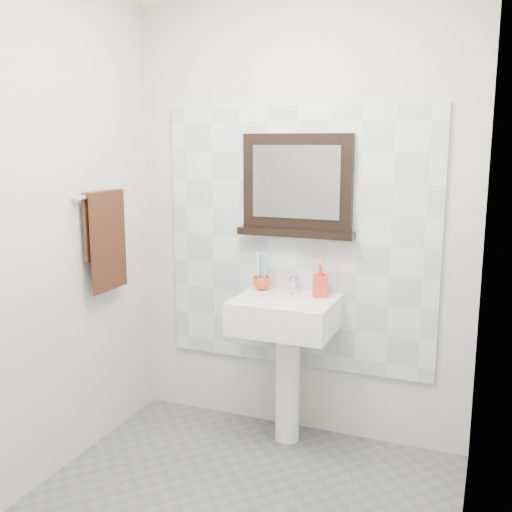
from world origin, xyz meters
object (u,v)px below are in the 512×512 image
(framed_mirror, at_px, (297,188))
(hand_towel, at_px, (106,233))
(pedestal_sink, at_px, (285,330))
(soap_dispenser, at_px, (320,281))
(toothbrush_cup, at_px, (262,283))

(framed_mirror, xyz_separation_m, hand_towel, (-0.94, -0.49, -0.24))
(pedestal_sink, xyz_separation_m, hand_towel, (-0.95, -0.30, 0.53))
(soap_dispenser, bearing_deg, pedestal_sink, -166.00)
(hand_towel, bearing_deg, soap_dispenser, 20.20)
(toothbrush_cup, bearing_deg, framed_mirror, 18.17)
(framed_mirror, distance_m, hand_towel, 1.09)
(toothbrush_cup, relative_size, soap_dispenser, 0.55)
(soap_dispenser, relative_size, framed_mirror, 0.27)
(pedestal_sink, relative_size, framed_mirror, 1.43)
(toothbrush_cup, xyz_separation_m, soap_dispenser, (0.36, -0.02, 0.05))
(pedestal_sink, relative_size, toothbrush_cup, 9.75)
(framed_mirror, bearing_deg, pedestal_sink, -88.91)
(pedestal_sink, bearing_deg, toothbrush_cup, 146.99)
(toothbrush_cup, height_order, soap_dispenser, soap_dispenser)
(soap_dispenser, distance_m, hand_towel, 1.21)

